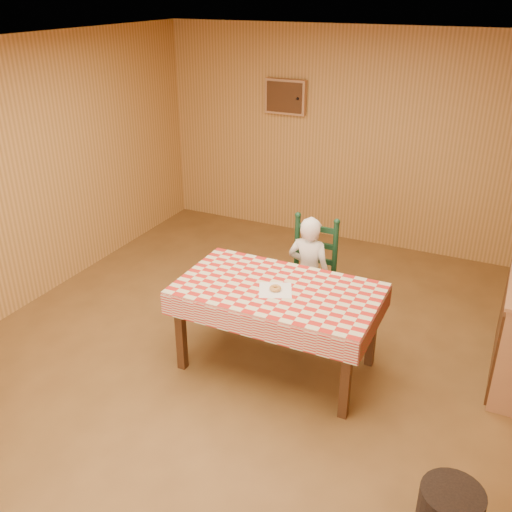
# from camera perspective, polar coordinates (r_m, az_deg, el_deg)

# --- Properties ---
(ground) EXTENTS (6.00, 6.00, 0.00)m
(ground) POSITION_cam_1_polar(r_m,az_deg,el_deg) (5.09, -0.98, -10.59)
(ground) COLOR brown
(ground) RESTS_ON ground
(cabin_walls) EXTENTS (5.10, 6.05, 2.65)m
(cabin_walls) POSITION_cam_1_polar(r_m,az_deg,el_deg) (4.74, 1.73, 11.19)
(cabin_walls) COLOR #BC8644
(cabin_walls) RESTS_ON ground
(dining_table) EXTENTS (1.66, 0.96, 0.77)m
(dining_table) POSITION_cam_1_polar(r_m,az_deg,el_deg) (4.68, 2.18, -4.06)
(dining_table) COLOR #462712
(dining_table) RESTS_ON ground
(ladder_chair) EXTENTS (0.44, 0.40, 1.08)m
(ladder_chair) POSITION_cam_1_polar(r_m,az_deg,el_deg) (5.42, 5.47, -2.02)
(ladder_chair) COLOR black
(ladder_chair) RESTS_ON ground
(seated_child) EXTENTS (0.41, 0.27, 1.12)m
(seated_child) POSITION_cam_1_polar(r_m,az_deg,el_deg) (5.34, 5.28, -1.72)
(seated_child) COLOR silver
(seated_child) RESTS_ON ground
(napkin) EXTENTS (0.34, 0.34, 0.00)m
(napkin) POSITION_cam_1_polar(r_m,az_deg,el_deg) (4.60, 1.95, -3.43)
(napkin) COLOR white
(napkin) RESTS_ON dining_table
(donut) EXTENTS (0.11, 0.11, 0.03)m
(donut) POSITION_cam_1_polar(r_m,az_deg,el_deg) (4.59, 1.95, -3.24)
(donut) COLOR #C28A45
(donut) RESTS_ON napkin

